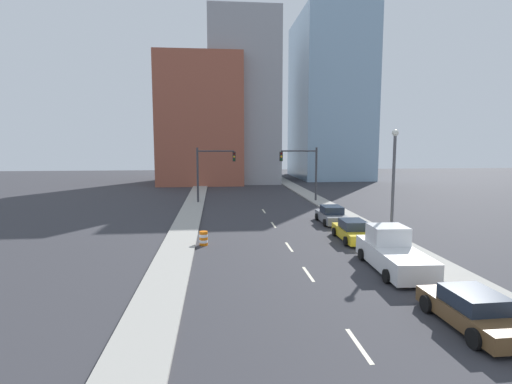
% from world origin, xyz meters
% --- Properties ---
extents(sidewalk_left, '(2.24, 93.21, 0.15)m').
position_xyz_m(sidewalk_left, '(-7.30, 46.61, 0.08)').
color(sidewalk_left, '#9E9B93').
rests_on(sidewalk_left, ground).
extents(sidewalk_right, '(2.24, 93.21, 0.15)m').
position_xyz_m(sidewalk_right, '(7.30, 46.61, 0.08)').
color(sidewalk_right, '#9E9B93').
rests_on(sidewalk_right, ground).
extents(lane_stripe_at_7m, '(0.16, 2.40, 0.01)m').
position_xyz_m(lane_stripe_at_7m, '(0.00, 7.09, 0.00)').
color(lane_stripe_at_7m, beige).
rests_on(lane_stripe_at_7m, ground).
extents(lane_stripe_at_15m, '(0.16, 2.40, 0.01)m').
position_xyz_m(lane_stripe_at_15m, '(0.00, 14.58, 0.00)').
color(lane_stripe_at_15m, beige).
rests_on(lane_stripe_at_15m, ground).
extents(lane_stripe_at_20m, '(0.16, 2.40, 0.01)m').
position_xyz_m(lane_stripe_at_20m, '(0.00, 20.14, 0.00)').
color(lane_stripe_at_20m, beige).
rests_on(lane_stripe_at_20m, ground).
extents(lane_stripe_at_27m, '(0.16, 2.40, 0.01)m').
position_xyz_m(lane_stripe_at_27m, '(0.00, 27.41, 0.00)').
color(lane_stripe_at_27m, beige).
rests_on(lane_stripe_at_27m, ground).
extents(lane_stripe_at_34m, '(0.16, 2.40, 0.01)m').
position_xyz_m(lane_stripe_at_34m, '(0.00, 34.35, 0.00)').
color(lane_stripe_at_34m, beige).
rests_on(lane_stripe_at_34m, ground).
extents(building_brick_left, '(14.00, 16.00, 21.21)m').
position_xyz_m(building_brick_left, '(-7.33, 66.02, 10.60)').
color(building_brick_left, '#9E513D').
rests_on(building_brick_left, ground).
extents(building_office_center, '(12.00, 20.00, 28.84)m').
position_xyz_m(building_office_center, '(0.06, 70.02, 14.42)').
color(building_office_center, '#99999E').
rests_on(building_office_center, ground).
extents(building_glass_right, '(13.00, 20.00, 31.31)m').
position_xyz_m(building_glass_right, '(17.80, 74.02, 15.65)').
color(building_glass_right, '#8CADC6').
rests_on(building_glass_right, ground).
extents(traffic_signal_left, '(4.46, 0.35, 6.36)m').
position_xyz_m(traffic_signal_left, '(-5.63, 40.49, 4.13)').
color(traffic_signal_left, '#38383D').
rests_on(traffic_signal_left, ground).
extents(traffic_signal_right, '(4.46, 0.35, 6.36)m').
position_xyz_m(traffic_signal_right, '(5.67, 40.49, 4.13)').
color(traffic_signal_right, '#38383D').
rests_on(traffic_signal_right, ground).
extents(traffic_barrel, '(0.56, 0.56, 0.95)m').
position_xyz_m(traffic_barrel, '(-5.64, 21.16, 0.47)').
color(traffic_barrel, orange).
rests_on(traffic_barrel, ground).
extents(street_lamp, '(0.44, 0.44, 7.73)m').
position_xyz_m(street_lamp, '(7.12, 20.40, 4.52)').
color(street_lamp, '#4C4C51').
rests_on(street_lamp, ground).
extents(sedan_brown, '(2.28, 4.76, 1.39)m').
position_xyz_m(sedan_brown, '(4.68, 7.99, 0.64)').
color(sedan_brown, brown).
rests_on(sedan_brown, ground).
extents(pickup_truck_white, '(2.67, 6.33, 2.25)m').
position_xyz_m(pickup_truck_white, '(4.73, 14.95, 0.91)').
color(pickup_truck_white, silver).
rests_on(pickup_truck_white, ground).
extents(sedan_yellow, '(2.15, 4.77, 1.46)m').
position_xyz_m(sedan_yellow, '(4.78, 21.45, 0.67)').
color(sedan_yellow, gold).
rests_on(sedan_yellow, ground).
extents(sedan_gray, '(2.17, 4.50, 1.48)m').
position_xyz_m(sedan_gray, '(5.10, 27.71, 0.67)').
color(sedan_gray, slate).
rests_on(sedan_gray, ground).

